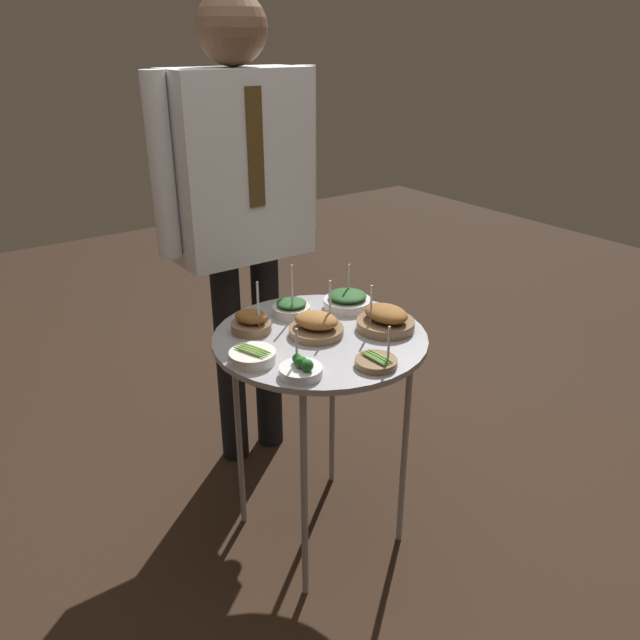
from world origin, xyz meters
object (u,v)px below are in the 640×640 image
(serving_cart, at_px, (320,353))
(bowl_roast_near_rim, at_px, (251,322))
(bowl_asparagus_back_right, at_px, (376,362))
(bowl_roast_back_left, at_px, (386,320))
(bowl_broccoli_far_rim, at_px, (301,369))
(bowl_spinach_mid_left, at_px, (291,308))
(bowl_asparagus_center, at_px, (253,356))
(waiter_figure, at_px, (240,190))
(bowl_roast_front_left, at_px, (316,326))
(bowl_spinach_front_right, at_px, (347,301))

(serving_cart, distance_m, bowl_roast_near_rim, 0.23)
(bowl_asparagus_back_right, relative_size, bowl_roast_back_left, 0.69)
(bowl_broccoli_far_rim, bearing_deg, bowl_spinach_mid_left, 60.48)
(bowl_broccoli_far_rim, distance_m, bowl_roast_near_rim, 0.32)
(bowl_asparagus_back_right, xyz_separation_m, bowl_roast_near_rim, (-0.17, 0.39, 0.02))
(bowl_asparagus_back_right, bearing_deg, bowl_roast_near_rim, 112.97)
(bowl_asparagus_center, height_order, waiter_figure, waiter_figure)
(bowl_asparagus_back_right, height_order, bowl_spinach_mid_left, bowl_spinach_mid_left)
(bowl_roast_back_left, bearing_deg, bowl_broccoli_far_rim, -166.58)
(serving_cart, xyz_separation_m, waiter_figure, (0.05, 0.56, 0.39))
(bowl_asparagus_center, relative_size, bowl_asparagus_back_right, 1.06)
(bowl_asparagus_center, bearing_deg, bowl_roast_front_left, 8.70)
(bowl_roast_back_left, height_order, bowl_roast_near_rim, bowl_roast_near_rim)
(bowl_asparagus_center, xyz_separation_m, bowl_roast_back_left, (0.44, -0.05, 0.01))
(bowl_roast_back_left, bearing_deg, serving_cart, 156.28)
(serving_cart, distance_m, bowl_spinach_mid_left, 0.20)
(serving_cart, relative_size, bowl_spinach_front_right, 4.80)
(serving_cart, distance_m, bowl_broccoli_far_rim, 0.26)
(serving_cart, relative_size, bowl_spinach_mid_left, 4.20)
(bowl_broccoli_far_rim, xyz_separation_m, bowl_roast_near_rim, (0.03, 0.32, 0.01))
(bowl_roast_front_left, height_order, waiter_figure, waiter_figure)
(bowl_roast_front_left, height_order, bowl_spinach_front_right, bowl_roast_front_left)
(serving_cart, height_order, bowl_asparagus_center, bowl_asparagus_center)
(bowl_roast_back_left, bearing_deg, bowl_roast_front_left, 155.09)
(bowl_roast_front_left, relative_size, bowl_roast_near_rim, 0.99)
(bowl_asparagus_back_right, bearing_deg, waiter_figure, 87.13)
(bowl_broccoli_far_rim, bearing_deg, bowl_asparagus_center, 114.66)
(bowl_broccoli_far_rim, bearing_deg, bowl_roast_front_left, 45.56)
(bowl_broccoli_far_rim, distance_m, waiter_figure, 0.83)
(bowl_spinach_mid_left, bearing_deg, bowl_roast_front_left, -97.28)
(bowl_roast_front_left, bearing_deg, bowl_broccoli_far_rim, -134.44)
(bowl_spinach_front_right, relative_size, bowl_asparagus_back_right, 1.28)
(bowl_asparagus_center, bearing_deg, bowl_asparagus_back_right, -39.77)
(bowl_spinach_mid_left, height_order, bowl_roast_near_rim, bowl_spinach_mid_left)
(bowl_broccoli_far_rim, bearing_deg, bowl_roast_near_rim, 84.50)
(bowl_spinach_front_right, distance_m, bowl_roast_near_rim, 0.35)
(bowl_spinach_front_right, bearing_deg, bowl_broccoli_far_rim, -142.63)
(bowl_broccoli_far_rim, relative_size, waiter_figure, 0.07)
(waiter_figure, bearing_deg, bowl_spinach_mid_left, -95.87)
(bowl_broccoli_far_rim, height_order, waiter_figure, waiter_figure)
(bowl_spinach_front_right, xyz_separation_m, bowl_spinach_mid_left, (-0.18, 0.06, -0.00))
(bowl_asparagus_center, xyz_separation_m, bowl_spinach_front_right, (0.45, 0.15, 0.01))
(bowl_asparagus_back_right, relative_size, bowl_roast_near_rim, 0.73)
(bowl_asparagus_back_right, distance_m, bowl_roast_back_left, 0.24)
(bowl_spinach_front_right, bearing_deg, bowl_spinach_mid_left, 162.01)
(bowl_roast_back_left, relative_size, bowl_roast_near_rim, 1.05)
(bowl_spinach_front_right, distance_m, waiter_figure, 0.55)
(bowl_spinach_front_right, xyz_separation_m, waiter_figure, (-0.14, 0.44, 0.31))
(bowl_roast_front_left, bearing_deg, bowl_spinach_mid_left, 82.72)
(waiter_figure, bearing_deg, bowl_asparagus_back_right, -92.87)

